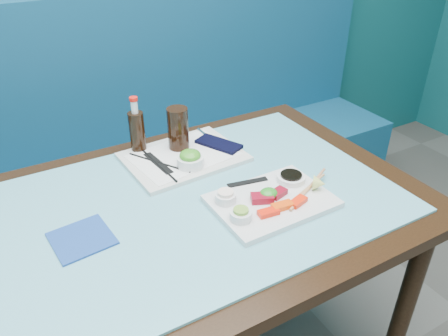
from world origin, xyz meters
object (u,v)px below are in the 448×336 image
cola_glass (178,129)px  dining_table (184,228)px  seaweed_bowl (190,161)px  blue_napkin (82,238)px  cola_bottle_body (137,133)px  serving_tray (184,157)px  sashimi_plate (272,201)px  booth_bench (112,178)px

cola_glass → dining_table: bearing=-113.0°
seaweed_bowl → blue_napkin: 0.43m
seaweed_bowl → blue_napkin: seaweed_bowl is taller
cola_bottle_body → blue_napkin: bearing=-128.9°
serving_tray → cola_bottle_body: size_ratio=2.53×
serving_tray → cola_bottle_body: bearing=130.8°
seaweed_bowl → cola_bottle_body: size_ratio=0.58×
sashimi_plate → serving_tray: (-0.11, 0.36, -0.00)m
dining_table → cola_bottle_body: cola_bottle_body is taller
booth_bench → blue_napkin: 0.98m
sashimi_plate → blue_napkin: bearing=166.5°
booth_bench → cola_bottle_body: (-0.00, -0.50, 0.46)m
dining_table → cola_bottle_body: (-0.00, 0.34, 0.17)m
booth_bench → serving_tray: (0.11, -0.61, 0.39)m
dining_table → sashimi_plate: 0.27m
serving_tray → seaweed_bowl: (-0.01, -0.07, 0.02)m
sashimi_plate → seaweed_bowl: (-0.12, 0.28, 0.02)m
seaweed_bowl → cola_glass: (0.02, 0.13, 0.06)m
dining_table → sashimi_plate: bearing=-30.0°
sashimi_plate → blue_napkin: size_ratio=2.32×
booth_bench → dining_table: booth_bench is taller
sashimi_plate → serving_tray: size_ratio=0.89×
dining_table → seaweed_bowl: seaweed_bowl is taller
booth_bench → dining_table: (0.00, -0.84, 0.29)m
cola_glass → blue_napkin: size_ratio=1.01×
sashimi_plate → cola_glass: (-0.10, 0.41, 0.08)m
cola_glass → cola_bottle_body: size_ratio=0.98×
booth_bench → serving_tray: bearing=-79.7°
dining_table → blue_napkin: 0.31m
sashimi_plate → blue_napkin: sashimi_plate is taller
booth_bench → seaweed_bowl: (0.10, -0.69, 0.41)m
dining_table → booth_bench: bearing=90.0°
dining_table → cola_bottle_body: bearing=90.4°
blue_napkin → cola_bottle_body: bearing=51.1°
dining_table → cola_glass: cola_glass is taller
serving_tray → cola_glass: (0.01, 0.05, 0.08)m
dining_table → blue_napkin: blue_napkin is taller
booth_bench → sashimi_plate: bearing=-77.2°
serving_tray → sashimi_plate: bearing=-76.6°
cola_bottle_body → dining_table: bearing=-89.6°
cola_bottle_body → cola_glass: bearing=-26.0°
booth_bench → cola_bottle_body: bearing=-90.3°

